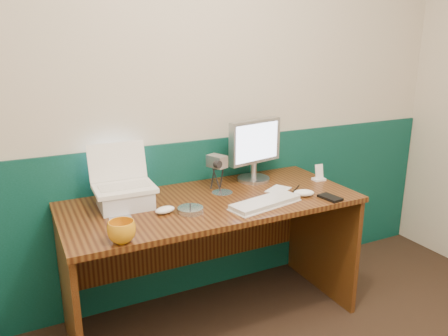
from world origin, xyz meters
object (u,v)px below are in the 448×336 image
keyboard (265,203)px  laptop (123,167)px  monitor (254,151)px  mug (122,232)px  desk (212,261)px  camcorder (217,172)px

keyboard → laptop: bearing=143.6°
monitor → mug: (-0.94, -0.50, -0.14)m
mug → monitor: bearing=27.9°
desk → camcorder: 0.51m
keyboard → mug: 0.79m
keyboard → mug: size_ratio=3.26×
desk → camcorder: (0.10, 0.15, 0.48)m
laptop → keyboard: bearing=-23.1°
monitor → mug: bearing=-164.0°
desk → mug: 0.77m
keyboard → mug: bearing=175.3°
monitor → laptop: bearing=174.8°
keyboard → camcorder: size_ratio=1.92×
camcorder → keyboard: bearing=-94.1°
monitor → camcorder: bearing=178.0°
mug → laptop: bearing=74.0°
mug → camcorder: (0.67, 0.45, 0.06)m
desk → keyboard: 0.49m
desk → camcorder: camcorder is taller
camcorder → monitor: bearing=-12.0°
desk → laptop: (-0.45, 0.10, 0.59)m
desk → laptop: size_ratio=5.25×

